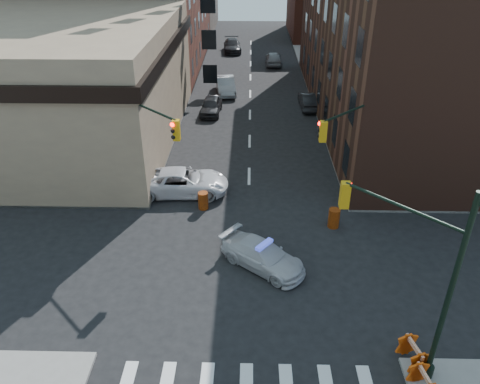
{
  "coord_description": "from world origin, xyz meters",
  "views": [
    {
      "loc": [
        0.03,
        -18.38,
        14.95
      ],
      "look_at": [
        -0.49,
        3.93,
        2.2
      ],
      "focal_mm": 35.0,
      "sensor_mm": 36.0,
      "label": 1
    }
  ],
  "objects_px": {
    "police_car": "(263,256)",
    "pedestrian_b": "(110,192)",
    "barrel_bank": "(203,201)",
    "barricade_nw_a": "(101,184)",
    "barrel_road": "(334,218)",
    "parked_car_wfar": "(226,85)",
    "pickup": "(182,182)",
    "parked_car_wnear": "(211,106)",
    "pedestrian_a": "(98,190)",
    "parked_car_enear": "(309,100)",
    "barricade_se_a": "(413,354)"
  },
  "relations": [
    {
      "from": "police_car",
      "to": "parked_car_enear",
      "type": "xyz_separation_m",
      "value": [
        4.76,
        23.64,
        0.07
      ]
    },
    {
      "from": "parked_car_wnear",
      "to": "barricade_se_a",
      "type": "xyz_separation_m",
      "value": [
        9.94,
        -27.93,
        -0.11
      ]
    },
    {
      "from": "barricade_se_a",
      "to": "pedestrian_b",
      "type": "bearing_deg",
      "value": 39.02
    },
    {
      "from": "barricade_nw_a",
      "to": "barrel_road",
      "type": "bearing_deg",
      "value": -13.49
    },
    {
      "from": "pedestrian_a",
      "to": "barrel_road",
      "type": "distance_m",
      "value": 14.11
    },
    {
      "from": "police_car",
      "to": "pickup",
      "type": "relative_size",
      "value": 0.78
    },
    {
      "from": "parked_car_wfar",
      "to": "police_car",
      "type": "bearing_deg",
      "value": -90.96
    },
    {
      "from": "barrel_road",
      "to": "barricade_nw_a",
      "type": "bearing_deg",
      "value": 166.17
    },
    {
      "from": "parked_car_wfar",
      "to": "barricade_nw_a",
      "type": "height_order",
      "value": "parked_car_wfar"
    },
    {
      "from": "pickup",
      "to": "barrel_road",
      "type": "height_order",
      "value": "pickup"
    },
    {
      "from": "barrel_bank",
      "to": "barricade_se_a",
      "type": "height_order",
      "value": "barricade_se_a"
    },
    {
      "from": "police_car",
      "to": "barrel_road",
      "type": "bearing_deg",
      "value": -9.35
    },
    {
      "from": "pickup",
      "to": "parked_car_wfar",
      "type": "bearing_deg",
      "value": -7.16
    },
    {
      "from": "police_car",
      "to": "barrel_road",
      "type": "xyz_separation_m",
      "value": [
        4.09,
        3.68,
        -0.1
      ]
    },
    {
      "from": "police_car",
      "to": "barricade_se_a",
      "type": "distance_m",
      "value": 8.22
    },
    {
      "from": "barrel_road",
      "to": "pickup",
      "type": "bearing_deg",
      "value": 158.03
    },
    {
      "from": "police_car",
      "to": "parked_car_wfar",
      "type": "bearing_deg",
      "value": 45.33
    },
    {
      "from": "pedestrian_b",
      "to": "barrel_bank",
      "type": "bearing_deg",
      "value": -31.73
    },
    {
      "from": "pedestrian_a",
      "to": "pedestrian_b",
      "type": "bearing_deg",
      "value": 29.42
    },
    {
      "from": "barrel_road",
      "to": "barricade_se_a",
      "type": "bearing_deg",
      "value": -80.73
    },
    {
      "from": "police_car",
      "to": "barrel_road",
      "type": "relative_size",
      "value": 4.03
    },
    {
      "from": "parked_car_wnear",
      "to": "pedestrian_a",
      "type": "relative_size",
      "value": 2.32
    },
    {
      "from": "parked_car_enear",
      "to": "pedestrian_a",
      "type": "xyz_separation_m",
      "value": [
        -14.62,
        -17.9,
        0.34
      ]
    },
    {
      "from": "police_car",
      "to": "pedestrian_b",
      "type": "height_order",
      "value": "pedestrian_b"
    },
    {
      "from": "parked_car_wfar",
      "to": "parked_car_enear",
      "type": "height_order",
      "value": "parked_car_wfar"
    },
    {
      "from": "parked_car_wnear",
      "to": "pickup",
      "type": "bearing_deg",
      "value": -89.69
    },
    {
      "from": "barrel_road",
      "to": "barricade_nw_a",
      "type": "xyz_separation_m",
      "value": [
        -14.24,
        3.51,
        0.07
      ]
    },
    {
      "from": "parked_car_wnear",
      "to": "barrel_road",
      "type": "bearing_deg",
      "value": -62.35
    },
    {
      "from": "pedestrian_b",
      "to": "barricade_nw_a",
      "type": "relative_size",
      "value": 1.24
    },
    {
      "from": "barrel_road",
      "to": "barricade_se_a",
      "type": "relative_size",
      "value": 0.9
    },
    {
      "from": "parked_car_wfar",
      "to": "barricade_nw_a",
      "type": "relative_size",
      "value": 3.88
    },
    {
      "from": "parked_car_wnear",
      "to": "barrel_road",
      "type": "height_order",
      "value": "parked_car_wnear"
    },
    {
      "from": "pickup",
      "to": "parked_car_enear",
      "type": "distance_m",
      "value": 18.99
    },
    {
      "from": "parked_car_wnear",
      "to": "barrel_bank",
      "type": "bearing_deg",
      "value": -84.18
    },
    {
      "from": "barrel_bank",
      "to": "pedestrian_a",
      "type": "bearing_deg",
      "value": 177.67
    },
    {
      "from": "barrel_road",
      "to": "parked_car_enear",
      "type": "bearing_deg",
      "value": 88.07
    },
    {
      "from": "pickup",
      "to": "pedestrian_a",
      "type": "distance_m",
      "value": 5.14
    },
    {
      "from": "pickup",
      "to": "pedestrian_a",
      "type": "xyz_separation_m",
      "value": [
        -4.87,
        -1.59,
        0.27
      ]
    },
    {
      "from": "police_car",
      "to": "pickup",
      "type": "distance_m",
      "value": 8.87
    },
    {
      "from": "parked_car_enear",
      "to": "barricade_nw_a",
      "type": "distance_m",
      "value": 22.21
    },
    {
      "from": "barrel_bank",
      "to": "barricade_nw_a",
      "type": "distance_m",
      "value": 6.88
    },
    {
      "from": "pickup",
      "to": "barricade_se_a",
      "type": "height_order",
      "value": "pickup"
    },
    {
      "from": "police_car",
      "to": "parked_car_wfar",
      "type": "xyz_separation_m",
      "value": [
        -3.24,
        27.9,
        0.16
      ]
    },
    {
      "from": "police_car",
      "to": "pedestrian_a",
      "type": "relative_size",
      "value": 2.46
    },
    {
      "from": "pickup",
      "to": "barricade_nw_a",
      "type": "distance_m",
      "value": 5.17
    },
    {
      "from": "parked_car_wnear",
      "to": "barrel_bank",
      "type": "relative_size",
      "value": 3.98
    },
    {
      "from": "parked_car_wfar",
      "to": "barrel_bank",
      "type": "distance_m",
      "value": 22.42
    },
    {
      "from": "parked_car_wnear",
      "to": "barrel_bank",
      "type": "xyz_separation_m",
      "value": [
        0.79,
        -16.48,
        -0.19
      ]
    },
    {
      "from": "police_car",
      "to": "barrel_bank",
      "type": "xyz_separation_m",
      "value": [
        -3.49,
        5.48,
        -0.12
      ]
    },
    {
      "from": "pedestrian_b",
      "to": "police_car",
      "type": "bearing_deg",
      "value": -61.18
    }
  ]
}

